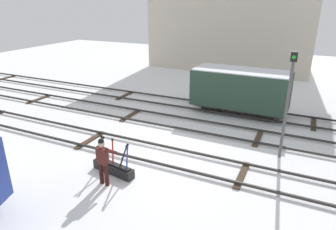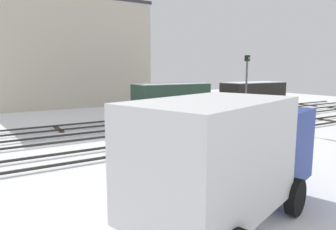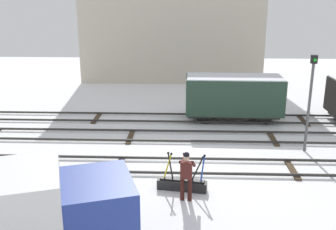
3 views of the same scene
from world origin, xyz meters
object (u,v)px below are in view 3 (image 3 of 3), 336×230
(rail_worker, at_px, (186,173))
(signal_post, at_px, (310,95))
(switch_lever_frame, at_px, (182,183))
(freight_car_far_end, at_px, (234,96))
(delivery_truck, at_px, (13,222))

(rail_worker, relative_size, signal_post, 0.41)
(switch_lever_frame, distance_m, rail_worker, 1.06)
(switch_lever_frame, xyz_separation_m, freight_car_far_end, (2.81, 8.43, 1.20))
(delivery_truck, xyz_separation_m, freight_car_far_end, (6.79, 13.30, -0.17))
(signal_post, height_order, freight_car_far_end, signal_post)
(freight_car_far_end, bearing_deg, delivery_truck, -115.97)
(switch_lever_frame, height_order, freight_car_far_end, freight_car_far_end)
(rail_worker, distance_m, delivery_truck, 5.88)
(signal_post, distance_m, freight_car_far_end, 5.37)
(switch_lever_frame, height_order, delivery_truck, delivery_truck)
(rail_worker, bearing_deg, switch_lever_frame, 109.85)
(switch_lever_frame, height_order, rail_worker, rail_worker)
(switch_lever_frame, bearing_deg, freight_car_far_end, 80.79)
(rail_worker, bearing_deg, freight_car_far_end, 82.95)
(switch_lever_frame, distance_m, freight_car_far_end, 8.97)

